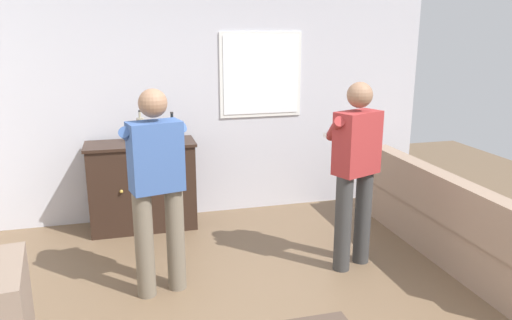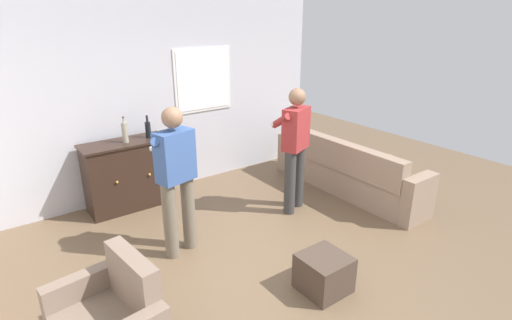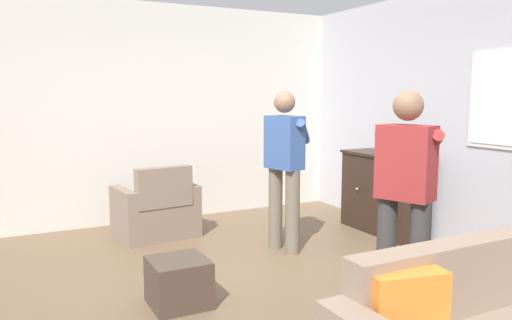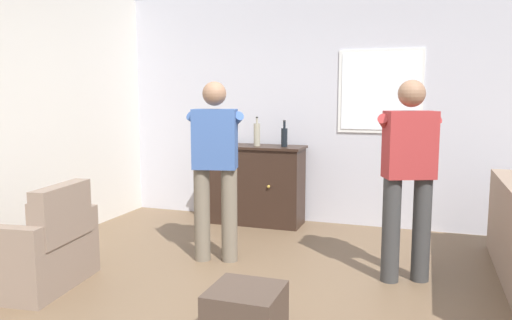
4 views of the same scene
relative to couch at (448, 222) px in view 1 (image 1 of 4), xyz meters
name	(u,v)px [view 1 (image 1 of 4)]	position (x,y,z in m)	size (l,w,h in m)	color
wall_back_with_window	(209,93)	(-1.98, 1.77, 1.08)	(5.20, 0.15, 2.80)	silver
couch	(448,222)	(0.00, 0.00, 0.00)	(0.57, 2.60, 0.83)	gray
sideboard_cabinet	(143,186)	(-2.79, 1.41, 0.15)	(1.14, 0.49, 0.95)	black
bottle_wine_green	(172,130)	(-2.45, 1.39, 0.75)	(0.07, 0.07, 0.31)	black
bottle_liquor_amber	(141,130)	(-2.77, 1.36, 0.77)	(0.08, 0.08, 0.35)	gray
person_standing_left	(157,183)	(-2.72, -0.01, 0.61)	(0.54, 0.51, 1.68)	#6B6051
person_standing_right	(355,167)	(-1.00, 0.02, 0.61)	(0.52, 0.52, 1.68)	#383838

